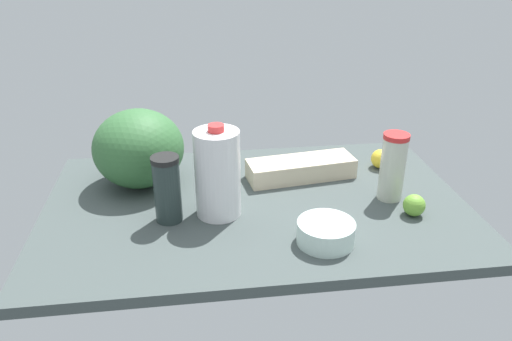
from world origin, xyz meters
TOP-DOWN VIEW (x-y plane):
  - countertop at (0.00, 0.00)cm, footprint 120.00×76.00cm
  - milk_jug at (-10.97, -4.94)cm, footprint 12.21×12.21cm
  - egg_carton at (16.08, 13.96)cm, footprint 34.74×15.34cm
  - shaker_bottle at (-24.41, -6.61)cm, footprint 7.36×7.36cm
  - tumbler_cup at (38.87, -2.61)cm, footprint 7.28×7.28cm
  - watermelon at (-33.32, 16.22)cm, footprint 27.03×27.03cm
  - mixing_bowl at (14.48, -22.80)cm, footprint 14.49×14.49cm
  - lime_by_jug at (41.77, -12.93)cm, footprint 6.05×6.05cm
  - lemon_near_front at (43.54, 17.60)cm, footprint 6.29×6.29cm

SIDE VIEW (x-z plane):
  - countertop at x=0.00cm, z-range 0.00..3.00cm
  - mixing_bowl at x=14.48cm, z-range 3.00..8.68cm
  - lime_by_jug at x=41.77cm, z-range 3.00..9.05cm
  - egg_carton at x=16.08cm, z-range 3.00..9.07cm
  - lemon_near_front at x=43.54cm, z-range 3.00..9.29cm
  - shaker_bottle at x=-24.41cm, z-range 3.04..21.56cm
  - tumbler_cup at x=38.87cm, z-range 3.04..22.98cm
  - watermelon at x=-33.32cm, z-range 3.00..26.48cm
  - milk_jug at x=-10.97cm, z-range 2.22..28.17cm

